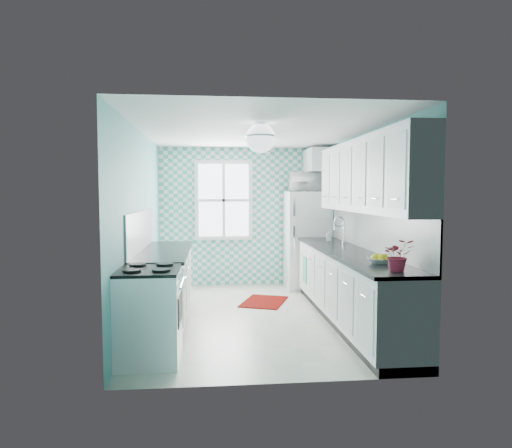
{
  "coord_description": "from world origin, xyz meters",
  "views": [
    {
      "loc": [
        -0.57,
        -6.1,
        1.7
      ],
      "look_at": [
        0.05,
        0.25,
        1.25
      ],
      "focal_mm": 32.0,
      "sensor_mm": 36.0,
      "label": 1
    }
  ],
  "objects": [
    {
      "name": "countertop_right",
      "position": [
        1.19,
        -0.4,
        0.92
      ],
      "size": [
        0.63,
        3.6,
        0.04
      ],
      "primitive_type": "cube",
      "color": "black",
      "rests_on": "base_cabinets_right"
    },
    {
      "name": "base_cabinets_left",
      "position": [
        -1.2,
        -0.07,
        0.45
      ],
      "size": [
        0.6,
        2.15,
        0.9
      ],
      "primitive_type": "cube",
      "color": "white",
      "rests_on": "floor"
    },
    {
      "name": "wall_front",
      "position": [
        0.0,
        -2.21,
        1.25
      ],
      "size": [
        3.0,
        0.02,
        2.5
      ],
      "primitive_type": "cube",
      "color": "#58A4A2",
      "rests_on": "floor"
    },
    {
      "name": "countertop_left",
      "position": [
        -1.19,
        -0.07,
        0.92
      ],
      "size": [
        0.63,
        2.15,
        0.04
      ],
      "primitive_type": "cube",
      "color": "black",
      "rests_on": "base_cabinets_left"
    },
    {
      "name": "ceiling",
      "position": [
        0.0,
        0.0,
        2.51
      ],
      "size": [
        3.0,
        4.4,
        0.02
      ],
      "primitive_type": "cube",
      "color": "white",
      "rests_on": "wall_back"
    },
    {
      "name": "fridge",
      "position": [
        1.11,
        1.8,
        0.85
      ],
      "size": [
        0.74,
        0.74,
        1.71
      ],
      "rotation": [
        0.0,
        0.0,
        0.05
      ],
      "color": "white",
      "rests_on": "floor"
    },
    {
      "name": "wall_right",
      "position": [
        1.51,
        0.0,
        1.25
      ],
      "size": [
        0.02,
        4.4,
        2.5
      ],
      "primitive_type": "cube",
      "color": "#58A4A2",
      "rests_on": "floor"
    },
    {
      "name": "backsplash_right",
      "position": [
        1.49,
        -0.4,
        1.2
      ],
      "size": [
        0.02,
        3.6,
        0.51
      ],
      "primitive_type": "cube",
      "color": "white",
      "rests_on": "wall_right"
    },
    {
      "name": "microwave",
      "position": [
        1.11,
        1.8,
        1.87
      ],
      "size": [
        0.61,
        0.43,
        0.33
      ],
      "primitive_type": "imported",
      "rotation": [
        0.0,
        0.0,
        3.1
      ],
      "color": "white",
      "rests_on": "fridge"
    },
    {
      "name": "fruit_bowl",
      "position": [
        1.2,
        -1.46,
        0.97
      ],
      "size": [
        0.27,
        0.27,
        0.06
      ],
      "primitive_type": "imported",
      "rotation": [
        0.0,
        0.0,
        0.09
      ],
      "color": "white",
      "rests_on": "countertop_right"
    },
    {
      "name": "ceiling_light",
      "position": [
        0.0,
        -0.8,
        2.32
      ],
      "size": [
        0.34,
        0.34,
        0.35
      ],
      "color": "silver",
      "rests_on": "ceiling"
    },
    {
      "name": "soap_bottle",
      "position": [
        1.25,
        0.83,
        1.02
      ],
      "size": [
        0.09,
        0.09,
        0.16
      ],
      "primitive_type": "imported",
      "rotation": [
        0.0,
        0.0,
        -0.19
      ],
      "color": "#9EB3C4",
      "rests_on": "countertop_right"
    },
    {
      "name": "sink",
      "position": [
        1.2,
        0.38,
        0.93
      ],
      "size": [
        0.43,
        0.36,
        0.53
      ],
      "rotation": [
        0.0,
        0.0,
        0.03
      ],
      "color": "silver",
      "rests_on": "countertop_right"
    },
    {
      "name": "wall_back",
      "position": [
        0.0,
        2.21,
        1.25
      ],
      "size": [
        3.0,
        0.02,
        2.5
      ],
      "primitive_type": "cube",
      "color": "#58A4A2",
      "rests_on": "floor"
    },
    {
      "name": "floor",
      "position": [
        0.0,
        0.0,
        -0.01
      ],
      "size": [
        3.0,
        4.4,
        0.02
      ],
      "primitive_type": "cube",
      "color": "beige",
      "rests_on": "ground"
    },
    {
      "name": "window",
      "position": [
        -0.35,
        2.16,
        1.55
      ],
      "size": [
        1.04,
        0.05,
        1.44
      ],
      "color": "white",
      "rests_on": "wall_back"
    },
    {
      "name": "dish_towel",
      "position": [
        0.89,
        0.9,
        0.48
      ],
      "size": [
        0.12,
        0.26,
        0.41
      ],
      "primitive_type": "cube",
      "rotation": [
        0.0,
        0.0,
        0.4
      ],
      "color": "#6EB59E",
      "rests_on": "base_cabinets_right"
    },
    {
      "name": "accent_wall",
      "position": [
        0.0,
        2.19,
        1.25
      ],
      "size": [
        3.0,
        0.01,
        2.5
      ],
      "primitive_type": "cube",
      "color": "#47AB9C",
      "rests_on": "wall_back"
    },
    {
      "name": "backsplash_left",
      "position": [
        -1.49,
        -0.07,
        1.2
      ],
      "size": [
        0.02,
        2.15,
        0.51
      ],
      "primitive_type": "cube",
      "color": "white",
      "rests_on": "wall_left"
    },
    {
      "name": "base_cabinets_right",
      "position": [
        1.2,
        -0.4,
        0.45
      ],
      "size": [
        0.6,
        3.6,
        0.9
      ],
      "primitive_type": "cube",
      "color": "white",
      "rests_on": "floor"
    },
    {
      "name": "upper_cabinet_fridge",
      "position": [
        1.3,
        1.83,
        2.25
      ],
      "size": [
        0.4,
        0.74,
        0.4
      ],
      "primitive_type": "cube",
      "color": "white",
      "rests_on": "wall_right"
    },
    {
      "name": "upper_cabinets_right",
      "position": [
        1.33,
        -0.6,
        1.9
      ],
      "size": [
        0.33,
        3.2,
        0.9
      ],
      "primitive_type": "cube",
      "color": "white",
      "rests_on": "wall_right"
    },
    {
      "name": "potted_plant",
      "position": [
        1.2,
        -1.94,
        1.1
      ],
      "size": [
        0.31,
        0.28,
        0.31
      ],
      "primitive_type": "imported",
      "rotation": [
        0.0,
        0.0,
        -0.13
      ],
      "color": "red",
      "rests_on": "countertop_right"
    },
    {
      "name": "stove",
      "position": [
        -1.2,
        -1.48,
        0.48
      ],
      "size": [
        0.61,
        0.76,
        0.92
      ],
      "rotation": [
        0.0,
        0.0,
        -0.06
      ],
      "color": "white",
      "rests_on": "floor"
    },
    {
      "name": "rug",
      "position": [
        0.23,
        0.79,
        0.01
      ],
      "size": [
        0.86,
        1.01,
        0.01
      ],
      "primitive_type": "cube",
      "rotation": [
        0.0,
        0.0,
        -0.36
      ],
      "color": "maroon",
      "rests_on": "floor"
    },
    {
      "name": "wall_left",
      "position": [
        -1.51,
        0.0,
        1.25
      ],
      "size": [
        0.02,
        4.4,
        2.5
      ],
      "primitive_type": "cube",
      "color": "#58A4A2",
      "rests_on": "floor"
    }
  ]
}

